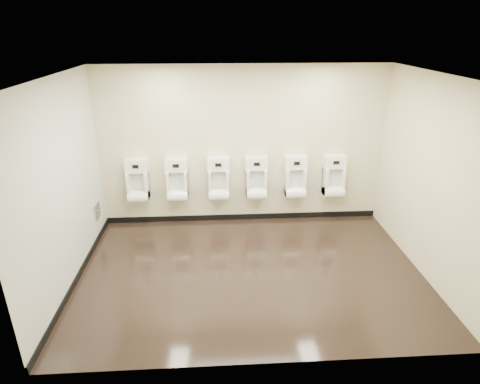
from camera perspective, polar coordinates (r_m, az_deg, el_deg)
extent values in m
cube|color=black|center=(6.05, 1.54, -11.23)|extent=(5.00, 3.50, 0.00)
cube|color=silver|center=(5.05, 1.88, 16.14)|extent=(5.00, 3.50, 0.00)
cube|color=beige|center=(7.05, 0.41, 6.41)|extent=(5.00, 0.02, 2.80)
cube|color=beige|center=(3.83, 4.05, -8.41)|extent=(5.00, 0.02, 2.80)
cube|color=beige|center=(5.75, -23.99, 0.53)|extent=(0.02, 3.50, 2.80)
cube|color=beige|center=(6.14, 25.62, 1.61)|extent=(0.02, 3.50, 2.80)
cube|color=silver|center=(5.74, -23.95, 0.53)|extent=(0.01, 3.50, 2.80)
cube|color=black|center=(7.53, 0.39, -3.53)|extent=(5.00, 0.02, 0.10)
cube|color=black|center=(6.33, -21.94, -10.85)|extent=(0.02, 3.50, 0.10)
cube|color=#9E9EA3|center=(7.12, -19.65, -2.53)|extent=(0.03, 0.25, 0.25)
cylinder|color=silver|center=(7.12, -19.51, -2.53)|extent=(0.02, 0.04, 0.04)
cube|color=white|center=(7.25, -14.28, 0.86)|extent=(0.35, 0.25, 0.50)
cube|color=silver|center=(7.31, -14.21, 1.39)|extent=(0.26, 0.01, 0.38)
cylinder|color=white|center=(7.25, -14.24, -0.66)|extent=(0.35, 0.22, 0.22)
cube|color=white|center=(7.16, -14.51, 3.62)|extent=(0.39, 0.19, 0.22)
cube|color=black|center=(7.06, -14.66, 3.51)|extent=(0.10, 0.01, 0.05)
cube|color=silver|center=(7.06, -14.66, 3.52)|extent=(0.12, 0.01, 0.07)
cylinder|color=silver|center=(7.12, -12.92, 3.68)|extent=(0.01, 0.03, 0.03)
cube|color=white|center=(7.15, -8.90, 1.00)|extent=(0.35, 0.25, 0.50)
cube|color=silver|center=(7.21, -8.86, 1.54)|extent=(0.26, 0.01, 0.38)
cylinder|color=white|center=(7.16, -8.85, -0.54)|extent=(0.35, 0.22, 0.22)
cube|color=white|center=(7.06, -9.05, 3.80)|extent=(0.39, 0.19, 0.22)
cube|color=black|center=(6.96, -9.12, 3.69)|extent=(0.10, 0.01, 0.05)
cube|color=silver|center=(6.96, -9.12, 3.70)|extent=(0.12, 0.01, 0.07)
cylinder|color=silver|center=(7.04, -7.41, 3.85)|extent=(0.01, 0.03, 0.03)
cube|color=white|center=(7.12, -3.05, 1.15)|extent=(0.35, 0.25, 0.50)
cube|color=silver|center=(7.18, -3.07, 1.69)|extent=(0.26, 0.01, 0.38)
cylinder|color=white|center=(7.12, -3.02, -0.40)|extent=(0.35, 0.22, 0.22)
cube|color=white|center=(7.03, -3.12, 3.96)|extent=(0.39, 0.19, 0.22)
cube|color=black|center=(6.93, -3.11, 3.86)|extent=(0.10, 0.01, 0.05)
cube|color=silver|center=(6.93, -3.11, 3.87)|extent=(0.12, 0.01, 0.07)
cylinder|color=silver|center=(7.03, -1.47, 4.00)|extent=(0.01, 0.03, 0.03)
cube|color=white|center=(7.15, 2.32, 1.27)|extent=(0.35, 0.25, 0.50)
cube|color=silver|center=(7.21, 2.26, 1.81)|extent=(0.26, 0.01, 0.38)
cylinder|color=white|center=(7.16, 2.35, -0.27)|extent=(0.35, 0.22, 0.22)
cube|color=white|center=(7.06, 2.34, 4.07)|extent=(0.39, 0.19, 0.22)
cube|color=black|center=(6.96, 2.42, 3.97)|extent=(0.10, 0.01, 0.05)
cube|color=silver|center=(6.96, 2.42, 3.98)|extent=(0.12, 0.01, 0.07)
cylinder|color=silver|center=(7.08, 3.97, 4.10)|extent=(0.01, 0.03, 0.03)
cube|color=white|center=(7.25, 7.84, 1.39)|extent=(0.35, 0.25, 0.50)
cube|color=silver|center=(7.32, 7.73, 1.91)|extent=(0.26, 0.01, 0.38)
cylinder|color=white|center=(7.26, 7.87, -0.13)|extent=(0.35, 0.22, 0.22)
cube|color=white|center=(7.16, 7.94, 4.15)|extent=(0.39, 0.19, 0.22)
cube|color=black|center=(7.07, 8.10, 4.05)|extent=(0.10, 0.01, 0.05)
cube|color=silver|center=(7.07, 8.10, 4.06)|extent=(0.12, 0.01, 0.07)
cylinder|color=silver|center=(7.21, 9.52, 4.16)|extent=(0.01, 0.03, 0.03)
cube|color=white|center=(7.42, 13.15, 1.48)|extent=(0.35, 0.25, 0.50)
cube|color=silver|center=(7.48, 13.01, 2.00)|extent=(0.26, 0.01, 0.38)
cylinder|color=white|center=(7.43, 13.17, 0.00)|extent=(0.35, 0.22, 0.22)
cube|color=white|center=(7.33, 13.33, 4.19)|extent=(0.39, 0.19, 0.22)
cube|color=black|center=(7.24, 13.55, 4.08)|extent=(0.10, 0.01, 0.05)
cube|color=silver|center=(7.24, 13.55, 4.09)|extent=(0.12, 0.01, 0.07)
cylinder|color=silver|center=(7.39, 14.83, 4.19)|extent=(0.01, 0.03, 0.03)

